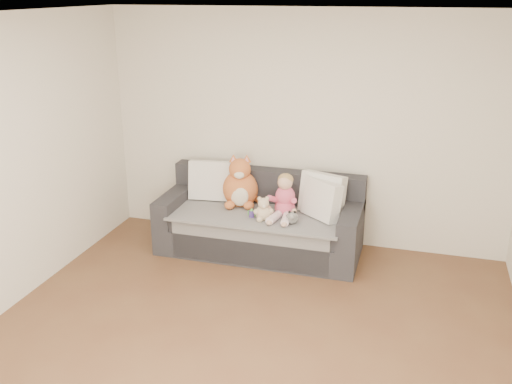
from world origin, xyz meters
TOP-DOWN VIEW (x-y plane):
  - room_shell at (0.00, 0.42)m, footprint 5.00×5.00m
  - sofa at (-0.37, 2.06)m, footprint 2.20×0.94m
  - cushion_left at (-1.03, 2.25)m, footprint 0.51×0.27m
  - cushion_right_back at (0.29, 2.16)m, footprint 0.53×0.37m
  - cushion_right_front at (0.31, 2.03)m, footprint 0.48×0.43m
  - toddler at (-0.09, 1.97)m, footprint 0.33×0.47m
  - plush_cat at (-0.63, 2.15)m, footprint 0.49×0.47m
  - teddy_bear at (-0.27, 1.79)m, footprint 0.20×0.17m
  - plush_cow at (0.04, 1.78)m, footprint 0.13×0.20m
  - sippy_cup at (-0.41, 1.83)m, footprint 0.09×0.06m

SIDE VIEW (x-z plane):
  - sofa at x=-0.37m, z-range -0.12..0.73m
  - sippy_cup at x=-0.41m, z-range 0.48..0.58m
  - plush_cow at x=0.04m, z-range 0.46..0.62m
  - teddy_bear at x=-0.27m, z-range 0.45..0.71m
  - toddler at x=-0.09m, z-range 0.43..0.90m
  - cushion_right_front at x=0.31m, z-range 0.47..0.89m
  - cushion_right_back at x=0.29m, z-range 0.46..0.93m
  - cushion_left at x=-1.03m, z-range 0.46..0.93m
  - plush_cat at x=-0.63m, z-range 0.39..1.00m
  - room_shell at x=0.00m, z-range -1.20..3.80m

